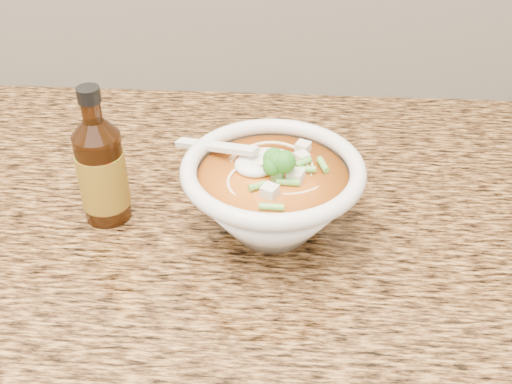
{
  "coord_description": "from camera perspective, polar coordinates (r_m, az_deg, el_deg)",
  "views": [
    {
      "loc": [
        0.33,
        0.99,
        1.41
      ],
      "look_at": [
        0.29,
        1.62,
        0.96
      ],
      "focal_mm": 45.0,
      "sensor_mm": 36.0,
      "label": 1
    }
  ],
  "objects": [
    {
      "name": "counter_slab",
      "position": [
        0.92,
        -17.84,
        -0.96
      ],
      "size": [
        4.0,
        0.68,
        0.04
      ],
      "primitive_type": "cube",
      "color": "#9F703A",
      "rests_on": "cabinet"
    },
    {
      "name": "soup_bowl",
      "position": [
        0.77,
        1.46,
        -0.37
      ],
      "size": [
        0.24,
        0.22,
        0.12
      ],
      "rotation": [
        0.0,
        0.0,
        -0.42
      ],
      "color": "white",
      "rests_on": "counter_slab"
    },
    {
      "name": "hot_sauce_bottle",
      "position": [
        0.81,
        -13.55,
        1.81
      ],
      "size": [
        0.07,
        0.07,
        0.18
      ],
      "rotation": [
        0.0,
        0.0,
        -0.14
      ],
      "color": "#3C1B08",
      "rests_on": "counter_slab"
    }
  ]
}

